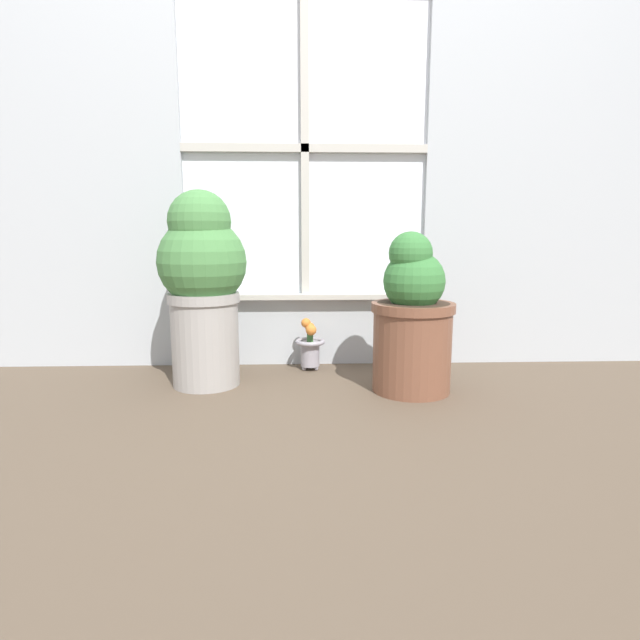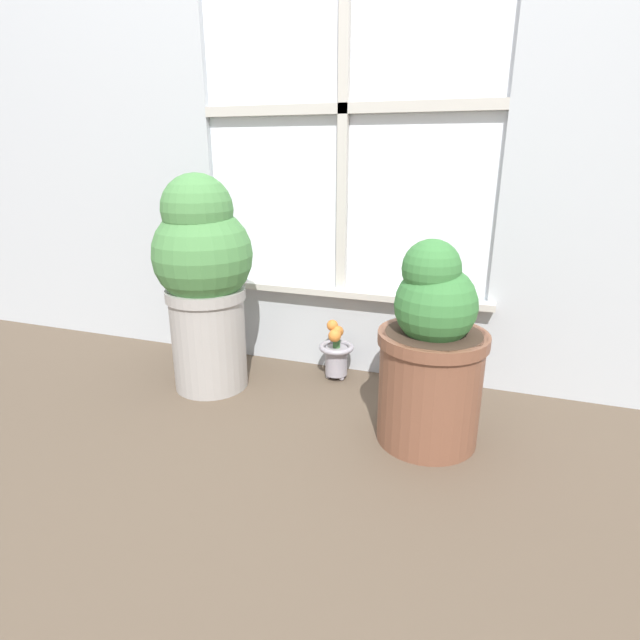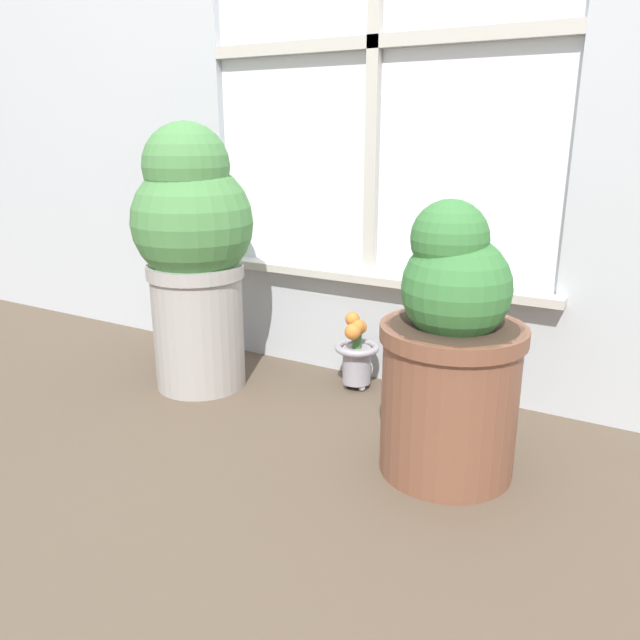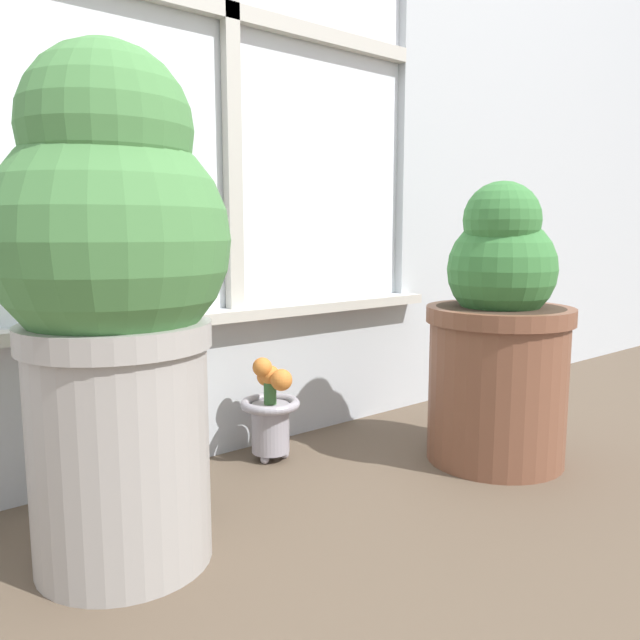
% 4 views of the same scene
% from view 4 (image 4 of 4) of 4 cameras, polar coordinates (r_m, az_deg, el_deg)
% --- Properties ---
extents(ground_plane, '(10.00, 10.00, 0.00)m').
position_cam_4_polar(ground_plane, '(1.13, 8.84, -18.95)').
color(ground_plane, brown).
extents(potted_plant_left, '(0.35, 0.35, 0.78)m').
position_cam_4_polar(potted_plant_left, '(0.97, -18.31, 2.47)').
color(potted_plant_left, '#9E9993').
rests_on(potted_plant_left, ground_plane).
extents(potted_plant_right, '(0.32, 0.32, 0.62)m').
position_cam_4_polar(potted_plant_right, '(1.43, 16.02, -1.57)').
color(potted_plant_right, brown).
rests_on(potted_plant_right, ground_plane).
extents(flower_vase, '(0.13, 0.13, 0.24)m').
position_cam_4_polar(flower_vase, '(1.41, -4.54, -8.19)').
color(flower_vase, '#99939E').
rests_on(flower_vase, ground_plane).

